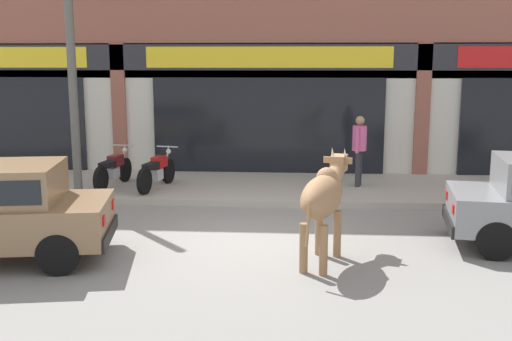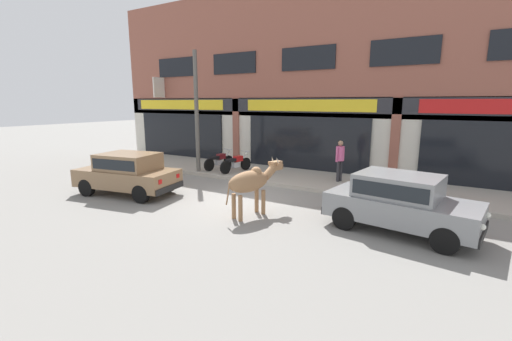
# 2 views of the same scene
# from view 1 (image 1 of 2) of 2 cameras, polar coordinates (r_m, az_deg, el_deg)

# --- Properties ---
(ground_plane) EXTENTS (90.00, 90.00, 0.00)m
(ground_plane) POSITION_cam_1_polar(r_m,az_deg,el_deg) (10.14, -0.47, -6.53)
(ground_plane) COLOR gray
(sidewalk) EXTENTS (19.00, 3.26, 0.15)m
(sidewalk) POSITION_cam_1_polar(r_m,az_deg,el_deg) (13.83, 0.79, -1.64)
(sidewalk) COLOR #A8A093
(sidewalk) RESTS_ON ground
(shop_building) EXTENTS (23.00, 1.40, 8.45)m
(shop_building) POSITION_cam_1_polar(r_m,az_deg,el_deg) (15.44, 1.22, 14.27)
(shop_building) COLOR #8E5142
(shop_building) RESTS_ON ground
(cow) EXTENTS (0.95, 2.09, 1.61)m
(cow) POSITION_cam_1_polar(r_m,az_deg,el_deg) (8.79, 6.46, -2.46)
(cow) COLOR #936B47
(cow) RESTS_ON ground
(motorcycle_0) EXTENTS (0.56, 1.81, 0.88)m
(motorcycle_0) POSITION_cam_1_polar(r_m,az_deg,el_deg) (13.91, -13.44, 0.07)
(motorcycle_0) COLOR black
(motorcycle_0) RESTS_ON sidewalk
(motorcycle_1) EXTENTS (0.64, 1.79, 0.88)m
(motorcycle_1) POSITION_cam_1_polar(r_m,az_deg,el_deg) (13.51, -9.43, -0.08)
(motorcycle_1) COLOR black
(motorcycle_1) RESTS_ON sidewalk
(pedestrian) EXTENTS (0.32, 0.48, 1.60)m
(pedestrian) POSITION_cam_1_polar(r_m,az_deg,el_deg) (13.67, 9.81, 2.57)
(pedestrian) COLOR #2D2D33
(pedestrian) RESTS_ON sidewalk
(utility_pole) EXTENTS (0.18, 0.18, 5.21)m
(utility_pole) POSITION_cam_1_polar(r_m,az_deg,el_deg) (13.04, -17.12, 9.05)
(utility_pole) COLOR #595651
(utility_pole) RESTS_ON sidewalk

